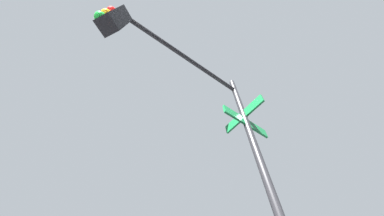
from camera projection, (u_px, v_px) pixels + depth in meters
The scene contains 1 object.
traffic_signal_near at pixel (189, 88), 3.04m from camera, with size 2.06×3.13×5.51m.
Camera 1 is at (-7.38, -4.89, 1.26)m, focal length 17.53 mm.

